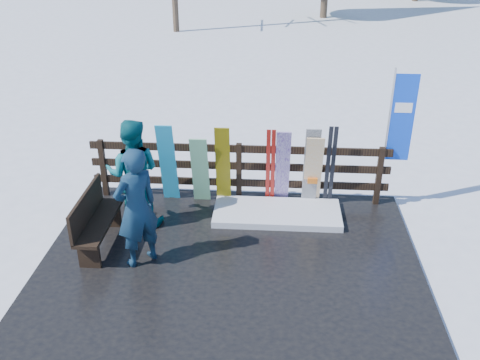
# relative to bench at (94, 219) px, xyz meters

# --- Properties ---
(ground) EXTENTS (700.00, 700.00, 0.00)m
(ground) POSITION_rel_bench_xyz_m (2.23, -0.45, -0.60)
(ground) COLOR white
(ground) RESTS_ON ground
(deck) EXTENTS (6.00, 5.00, 0.08)m
(deck) POSITION_rel_bench_xyz_m (2.23, -0.45, -0.56)
(deck) COLOR black
(deck) RESTS_ON ground
(fence) EXTENTS (5.60, 0.10, 1.15)m
(fence) POSITION_rel_bench_xyz_m (2.23, 1.75, 0.14)
(fence) COLOR black
(fence) RESTS_ON deck
(snow_patch) EXTENTS (2.29, 1.00, 0.12)m
(snow_patch) POSITION_rel_bench_xyz_m (2.97, 1.15, -0.46)
(snow_patch) COLOR white
(snow_patch) RESTS_ON deck
(bench) EXTENTS (0.41, 1.50, 0.97)m
(bench) POSITION_rel_bench_xyz_m (0.00, 0.00, 0.00)
(bench) COLOR black
(bench) RESTS_ON deck
(snowboard_0) EXTENTS (0.31, 0.39, 1.63)m
(snowboard_0) POSITION_rel_bench_xyz_m (0.93, 1.53, 0.30)
(snowboard_0) COLOR #21A7D5
(snowboard_0) RESTS_ON deck
(snowboard_1) EXTENTS (0.31, 0.35, 1.38)m
(snowboard_1) POSITION_rel_bench_xyz_m (1.53, 1.53, 0.18)
(snowboard_1) COLOR silver
(snowboard_1) RESTS_ON deck
(snowboard_2) EXTENTS (0.27, 0.27, 1.59)m
(snowboard_2) POSITION_rel_bench_xyz_m (1.95, 1.53, 0.28)
(snowboard_2) COLOR #D5BA03
(snowboard_2) RESTS_ON deck
(snowboard_3) EXTENTS (0.26, 0.50, 1.59)m
(snowboard_3) POSITION_rel_bench_xyz_m (3.04, 1.53, 0.28)
(snowboard_3) COLOR silver
(snowboard_3) RESTS_ON deck
(snowboard_4) EXTENTS (0.27, 0.30, 1.61)m
(snowboard_4) POSITION_rel_bench_xyz_m (3.55, 1.53, 0.29)
(snowboard_4) COLOR black
(snowboard_4) RESTS_ON deck
(snowboard_5) EXTENTS (0.31, 0.38, 1.47)m
(snowboard_5) POSITION_rel_bench_xyz_m (3.60, 1.53, 0.22)
(snowboard_5) COLOR white
(snowboard_5) RESTS_ON deck
(ski_pair_a) EXTENTS (0.17, 0.26, 1.55)m
(ski_pair_a) POSITION_rel_bench_xyz_m (2.82, 1.60, 0.26)
(ski_pair_a) COLOR #A51B14
(ski_pair_a) RESTS_ON deck
(ski_pair_b) EXTENTS (0.17, 0.19, 1.62)m
(ski_pair_b) POSITION_rel_bench_xyz_m (3.91, 1.60, 0.30)
(ski_pair_b) COLOR black
(ski_pair_b) RESTS_ON deck
(rental_flag) EXTENTS (0.45, 0.04, 2.60)m
(rental_flag) POSITION_rel_bench_xyz_m (5.06, 1.80, 1.09)
(rental_flag) COLOR silver
(rental_flag) RESTS_ON deck
(person_front) EXTENTS (0.83, 0.83, 1.95)m
(person_front) POSITION_rel_bench_xyz_m (0.83, -0.39, 0.46)
(person_front) COLOR #133A50
(person_front) RESTS_ON deck
(person_back) EXTENTS (0.97, 0.77, 1.94)m
(person_back) POSITION_rel_bench_xyz_m (0.49, 0.77, 0.45)
(person_back) COLOR #0D5F69
(person_back) RESTS_ON deck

